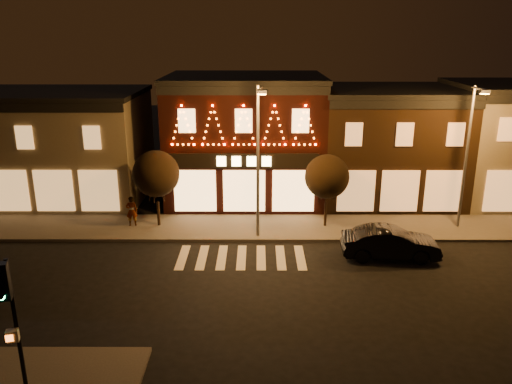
{
  "coord_description": "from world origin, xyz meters",
  "views": [
    {
      "loc": [
        0.81,
        -19.95,
        11.03
      ],
      "look_at": [
        0.74,
        4.0,
        3.5
      ],
      "focal_mm": 36.03,
      "sensor_mm": 36.0,
      "label": 1
    }
  ],
  "objects_px": {
    "streetlamp_mid": "(258,151)",
    "traffic_signal_near": "(9,307)",
    "pedestrian": "(132,211)"
  },
  "relations": [
    {
      "from": "traffic_signal_near",
      "to": "streetlamp_mid",
      "type": "bearing_deg",
      "value": 48.08
    },
    {
      "from": "traffic_signal_near",
      "to": "pedestrian",
      "type": "distance_m",
      "value": 15.45
    },
    {
      "from": "traffic_signal_near",
      "to": "pedestrian",
      "type": "relative_size",
      "value": 2.73
    },
    {
      "from": "traffic_signal_near",
      "to": "pedestrian",
      "type": "height_order",
      "value": "traffic_signal_near"
    },
    {
      "from": "traffic_signal_near",
      "to": "streetlamp_mid",
      "type": "xyz_separation_m",
      "value": [
        7.06,
        13.47,
        1.42
      ]
    },
    {
      "from": "streetlamp_mid",
      "to": "pedestrian",
      "type": "distance_m",
      "value": 8.54
    },
    {
      "from": "pedestrian",
      "to": "streetlamp_mid",
      "type": "bearing_deg",
      "value": 156.78
    },
    {
      "from": "traffic_signal_near",
      "to": "streetlamp_mid",
      "type": "relative_size",
      "value": 0.59
    },
    {
      "from": "traffic_signal_near",
      "to": "streetlamp_mid",
      "type": "height_order",
      "value": "streetlamp_mid"
    },
    {
      "from": "streetlamp_mid",
      "to": "traffic_signal_near",
      "type": "bearing_deg",
      "value": -111.17
    }
  ]
}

